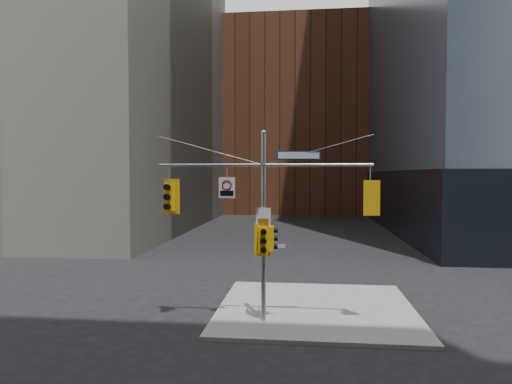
% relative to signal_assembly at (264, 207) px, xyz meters
% --- Properties ---
extents(ground, '(160.00, 160.00, 0.00)m').
position_rel_signal_assembly_xyz_m(ground, '(0.00, -1.99, -4.42)').
color(ground, black).
rests_on(ground, ground).
extents(sidewalk_corner, '(8.00, 8.00, 0.15)m').
position_rel_signal_assembly_xyz_m(sidewalk_corner, '(2.00, 2.01, -4.34)').
color(sidewalk_corner, gray).
rests_on(sidewalk_corner, ground).
extents(brick_midrise, '(26.00, 20.00, 28.00)m').
position_rel_signal_assembly_xyz_m(brick_midrise, '(0.00, 56.01, 9.58)').
color(brick_midrise, brown).
rests_on(brick_midrise, ground).
extents(signal_assembly, '(8.00, 0.80, 7.30)m').
position_rel_signal_assembly_xyz_m(signal_assembly, '(0.00, 0.00, 0.00)').
color(signal_assembly, gray).
rests_on(signal_assembly, ground).
extents(traffic_light_west_arm, '(0.64, 0.58, 1.36)m').
position_rel_signal_assembly_xyz_m(traffic_light_west_arm, '(-3.61, 0.01, 0.38)').
color(traffic_light_west_arm, '#FFB60D').
rests_on(traffic_light_west_arm, ground).
extents(traffic_light_east_arm, '(0.60, 0.55, 1.28)m').
position_rel_signal_assembly_xyz_m(traffic_light_east_arm, '(3.89, 0.00, 0.38)').
color(traffic_light_east_arm, '#FFB60D').
rests_on(traffic_light_east_arm, ground).
extents(traffic_light_pole_side, '(0.37, 0.31, 0.93)m').
position_rel_signal_assembly_xyz_m(traffic_light_pole_side, '(0.32, 0.01, -1.16)').
color(traffic_light_pole_side, '#FFB60D').
rests_on(traffic_light_pole_side, ground).
extents(traffic_light_pole_front, '(0.58, 0.54, 1.24)m').
position_rel_signal_assembly_xyz_m(traffic_light_pole_front, '(-0.00, -0.27, -1.20)').
color(traffic_light_pole_front, '#FFB60D').
rests_on(traffic_light_pole_front, ground).
extents(street_sign_blade, '(1.61, 0.18, 0.31)m').
position_rel_signal_assembly_xyz_m(street_sign_blade, '(1.30, 0.00, 1.93)').
color(street_sign_blade, navy).
rests_on(street_sign_blade, ground).
extents(regulatory_sign_arm, '(0.63, 0.12, 0.79)m').
position_rel_signal_assembly_xyz_m(regulatory_sign_arm, '(-1.39, -0.02, 0.76)').
color(regulatory_sign_arm, silver).
rests_on(regulatory_sign_arm, ground).
extents(regulatory_sign_pole, '(0.55, 0.08, 0.71)m').
position_rel_signal_assembly_xyz_m(regulatory_sign_pole, '(0.00, -0.11, -0.39)').
color(regulatory_sign_pole, silver).
rests_on(regulatory_sign_pole, ground).
extents(street_blade_ew, '(0.72, 0.11, 0.14)m').
position_rel_signal_assembly_xyz_m(street_blade_ew, '(0.45, 0.01, -1.45)').
color(street_blade_ew, silver).
rests_on(street_blade_ew, ground).
extents(street_blade_ns, '(0.05, 0.79, 0.16)m').
position_rel_signal_assembly_xyz_m(street_blade_ns, '(0.00, 0.46, -1.69)').
color(street_blade_ns, '#145926').
rests_on(street_blade_ns, ground).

